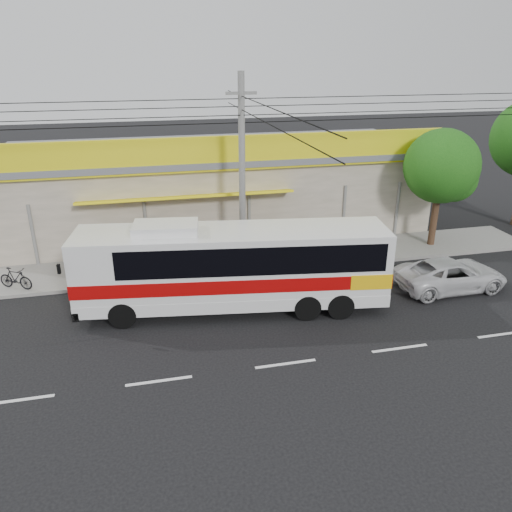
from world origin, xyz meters
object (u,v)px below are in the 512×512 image
at_px(coach_bus, 238,263).
at_px(motorbike_dark, 15,278).
at_px(white_car, 451,275).
at_px(utility_pole, 241,110).
at_px(tree_near, 444,169).

distance_m(coach_bus, motorbike_dark, 9.43).
xyz_separation_m(motorbike_dark, white_car, (17.66, -3.79, 0.03)).
distance_m(motorbike_dark, utility_pole, 11.62).
height_order(motorbike_dark, utility_pole, utility_pole).
relative_size(motorbike_dark, utility_pole, 0.05).
relative_size(coach_bus, motorbike_dark, 7.68).
bearing_deg(motorbike_dark, coach_bus, -84.02).
relative_size(coach_bus, tree_near, 1.98).
relative_size(coach_bus, utility_pole, 0.35).
height_order(white_car, utility_pole, utility_pole).
bearing_deg(white_car, utility_pole, 61.26).
height_order(coach_bus, tree_near, tree_near).
bearing_deg(tree_near, motorbike_dark, -177.88).
bearing_deg(motorbike_dark, white_car, -74.18).
relative_size(white_car, utility_pole, 0.14).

